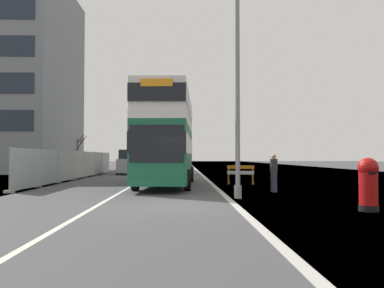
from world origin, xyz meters
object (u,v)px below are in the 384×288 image
(double_decker_bus, at_px, (168,137))
(car_receding_mid, at_px, (178,162))
(car_receding_far, at_px, (148,161))
(car_far_side, at_px, (178,161))
(lamppost_foreground, at_px, (237,85))
(pedestrian_at_kerb, at_px, (274,173))
(red_pillar_postbox, at_px, (368,182))
(car_oncoming_near, at_px, (130,163))
(roadworks_barrier, at_px, (241,173))

(double_decker_bus, relative_size, car_receding_mid, 2.78)
(car_receding_far, bearing_deg, car_far_side, 57.58)
(lamppost_foreground, relative_size, car_receding_far, 2.02)
(pedestrian_at_kerb, bearing_deg, double_decker_bus, 139.03)
(car_receding_mid, height_order, pedestrian_at_kerb, car_receding_mid)
(red_pillar_postbox, height_order, car_receding_far, car_receding_far)
(car_oncoming_near, height_order, car_far_side, car_oncoming_near)
(roadworks_barrier, bearing_deg, lamppost_foreground, -99.02)
(car_receding_mid, height_order, car_far_side, car_receding_mid)
(car_oncoming_near, bearing_deg, pedestrian_at_kerb, -64.55)
(red_pillar_postbox, bearing_deg, lamppost_foreground, 131.87)
(roadworks_barrier, height_order, car_receding_mid, car_receding_mid)
(double_decker_bus, distance_m, pedestrian_at_kerb, 6.80)
(car_far_side, relative_size, pedestrian_at_kerb, 2.56)
(lamppost_foreground, xyz_separation_m, pedestrian_at_kerb, (2.01, 2.77, -3.47))
(car_far_side, bearing_deg, car_oncoming_near, -99.40)
(car_receding_far, bearing_deg, pedestrian_at_kerb, -76.80)
(car_receding_mid, xyz_separation_m, pedestrian_at_kerb, (4.66, -27.67, -0.19))
(lamppost_foreground, height_order, roadworks_barrier, lamppost_foreground)
(car_far_side, height_order, pedestrian_at_kerb, car_far_side)
(roadworks_barrier, height_order, car_oncoming_near, car_oncoming_near)
(double_decker_bus, distance_m, car_receding_far, 33.61)
(car_receding_mid, distance_m, pedestrian_at_kerb, 28.06)
(car_receding_far, distance_m, pedestrian_at_kerb, 38.66)
(red_pillar_postbox, relative_size, car_oncoming_near, 0.40)
(car_receding_mid, bearing_deg, car_far_side, 90.44)
(double_decker_bus, height_order, lamppost_foreground, lamppost_foreground)
(car_oncoming_near, xyz_separation_m, car_receding_far, (0.13, 18.82, -0.01))
(car_far_side, bearing_deg, double_decker_bus, -90.23)
(double_decker_bus, xyz_separation_m, roadworks_barrier, (4.17, 0.71, -1.99))
(roadworks_barrier, bearing_deg, pedestrian_at_kerb, -81.17)
(roadworks_barrier, xyz_separation_m, car_receding_mid, (-3.89, 22.66, 0.37))
(roadworks_barrier, distance_m, car_receding_mid, 22.99)
(double_decker_bus, relative_size, roadworks_barrier, 7.16)
(car_receding_far, bearing_deg, lamppost_foreground, -80.43)
(roadworks_barrier, xyz_separation_m, car_oncoming_near, (-8.18, 13.81, 0.36))
(car_receding_far, bearing_deg, car_receding_mid, -67.32)
(roadworks_barrier, xyz_separation_m, car_receding_far, (-8.05, 32.63, 0.35))
(car_oncoming_near, bearing_deg, car_receding_far, 89.61)
(lamppost_foreground, distance_m, car_receding_mid, 30.73)
(red_pillar_postbox, height_order, car_oncoming_near, car_oncoming_near)
(red_pillar_postbox, height_order, car_receding_mid, car_receding_mid)
(double_decker_bus, xyz_separation_m, car_receding_mid, (0.29, 23.37, -1.62))
(car_oncoming_near, bearing_deg, double_decker_bus, -74.58)
(red_pillar_postbox, bearing_deg, double_decker_bus, 120.13)
(red_pillar_postbox, height_order, pedestrian_at_kerb, pedestrian_at_kerb)
(roadworks_barrier, height_order, pedestrian_at_kerb, pedestrian_at_kerb)
(car_receding_mid, bearing_deg, roadworks_barrier, -80.27)
(red_pillar_postbox, xyz_separation_m, roadworks_barrier, (-2.07, 11.47, -0.18))
(double_decker_bus, height_order, car_receding_far, double_decker_bus)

